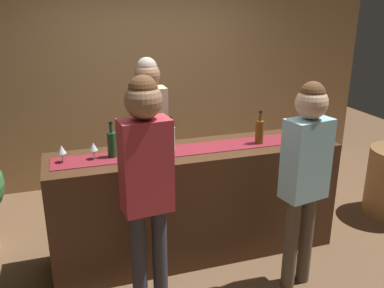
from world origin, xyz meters
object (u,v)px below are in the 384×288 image
object	(u,v)px
wine_bottle_clear	(171,138)
bartender	(149,126)
wine_glass_near_customer	(93,147)
wine_bottle_green	(112,144)
customer_sipping	(306,166)
wine_glass_mid_counter	(62,150)
wine_bottle_amber	(259,132)
customer_browsing	(146,173)

from	to	relation	value
wine_bottle_clear	bartender	bearing A→B (deg)	96.60
bartender	wine_bottle_clear	bearing A→B (deg)	95.12
bartender	wine_glass_near_customer	bearing A→B (deg)	43.07
wine_bottle_green	wine_glass_near_customer	distance (m)	0.15
wine_glass_near_customer	customer_sipping	distance (m)	1.65
wine_glass_near_customer	wine_glass_mid_counter	world-z (taller)	same
wine_bottle_amber	wine_glass_mid_counter	xyz separation A→B (m)	(-1.68, 0.06, -0.01)
customer_sipping	bartender	bearing A→B (deg)	115.18
customer_browsing	wine_glass_mid_counter	bearing A→B (deg)	124.46
customer_sipping	wine_bottle_clear	bearing A→B (deg)	129.49
wine_glass_near_customer	wine_glass_mid_counter	xyz separation A→B (m)	(-0.24, 0.00, 0.00)
wine_bottle_green	wine_glass_near_customer	xyz separation A→B (m)	(-0.15, -0.00, -0.01)
wine_bottle_green	bartender	distance (m)	0.70
wine_glass_near_customer	bartender	xyz separation A→B (m)	(0.57, 0.56, -0.04)
wine_glass_mid_counter	customer_browsing	world-z (taller)	customer_browsing
bartender	customer_sipping	bearing A→B (deg)	124.25
customer_sipping	customer_browsing	world-z (taller)	customer_browsing
wine_glass_near_customer	wine_glass_mid_counter	distance (m)	0.24
wine_bottle_green	customer_sipping	bearing A→B (deg)	-28.12
customer_sipping	wine_glass_mid_counter	bearing A→B (deg)	146.95
wine_bottle_amber	bartender	world-z (taller)	bartender
bartender	wine_bottle_amber	bearing A→B (deg)	142.97
wine_bottle_green	wine_glass_near_customer	world-z (taller)	wine_bottle_green
wine_bottle_clear	wine_glass_mid_counter	xyz separation A→B (m)	(-0.88, 0.00, -0.01)
wine_glass_mid_counter	customer_sipping	bearing A→B (deg)	-22.49
wine_bottle_green	customer_sipping	size ratio (longest dim) A/B	0.18
bartender	customer_sipping	world-z (taller)	bartender
bartender	customer_sipping	size ratio (longest dim) A/B	1.03
customer_sipping	customer_browsing	xyz separation A→B (m)	(-1.20, 0.08, 0.07)
bartender	wine_glass_mid_counter	bearing A→B (deg)	33.06
wine_bottle_amber	wine_glass_mid_counter	bearing A→B (deg)	178.05
wine_glass_mid_counter	bartender	distance (m)	0.99
wine_bottle_amber	wine_bottle_clear	world-z (taller)	same
wine_bottle_clear	wine_glass_mid_counter	distance (m)	0.88
wine_bottle_green	wine_glass_mid_counter	distance (m)	0.39
wine_bottle_amber	wine_bottle_clear	xyz separation A→B (m)	(-0.80, 0.06, 0.00)
wine_bottle_clear	wine_bottle_amber	bearing A→B (deg)	-3.96
wine_bottle_clear	wine_glass_near_customer	bearing A→B (deg)	-179.88
wine_bottle_amber	wine_bottle_clear	size ratio (longest dim) A/B	1.00
wine_bottle_green	wine_glass_near_customer	size ratio (longest dim) A/B	2.10
wine_bottle_amber	wine_bottle_green	world-z (taller)	same
wine_bottle_green	bartender	xyz separation A→B (m)	(0.42, 0.56, -0.05)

